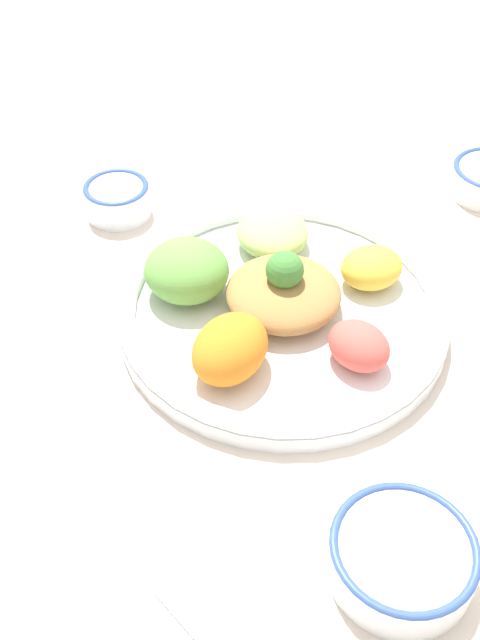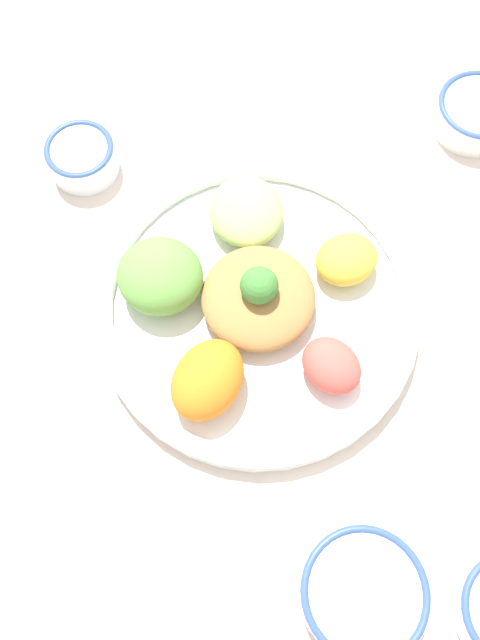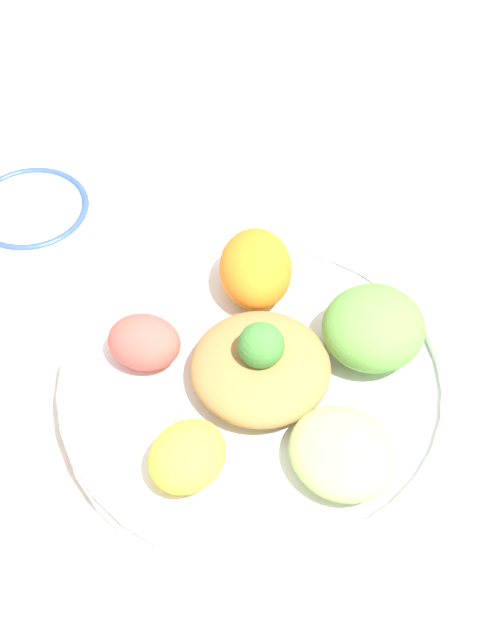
# 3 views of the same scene
# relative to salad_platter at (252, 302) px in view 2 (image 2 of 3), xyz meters

# --- Properties ---
(ground_plane) EXTENTS (2.40, 2.40, 0.00)m
(ground_plane) POSITION_rel_salad_platter_xyz_m (0.04, -0.02, -0.03)
(ground_plane) COLOR silver
(salad_platter) EXTENTS (0.36, 0.36, 0.09)m
(salad_platter) POSITION_rel_salad_platter_xyz_m (0.00, 0.00, 0.00)
(salad_platter) COLOR white
(salad_platter) RESTS_ON ground_plane
(sauce_bowl_red) EXTENTS (0.08, 0.08, 0.04)m
(sauce_bowl_red) POSITION_rel_salad_platter_xyz_m (-0.28, 0.04, -0.00)
(sauce_bowl_red) COLOR white
(sauce_bowl_red) RESTS_ON ground_plane
(rice_bowl_blue) EXTENTS (0.12, 0.12, 0.04)m
(rice_bowl_blue) POSITION_rel_salad_platter_xyz_m (0.25, -0.18, -0.00)
(rice_bowl_blue) COLOR white
(rice_bowl_blue) RESTS_ON ground_plane
(rice_bowl_plain) EXTENTS (0.11, 0.11, 0.04)m
(rice_bowl_plain) POSITION_rel_salad_platter_xyz_m (0.08, 0.37, -0.00)
(rice_bowl_plain) COLOR white
(rice_bowl_plain) RESTS_ON ground_plane
(serving_spoon_main) EXTENTS (0.12, 0.04, 0.01)m
(serving_spoon_main) POSITION_rel_salad_platter_xyz_m (0.12, -0.31, -0.02)
(serving_spoon_main) COLOR silver
(serving_spoon_main) RESTS_ON ground_plane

